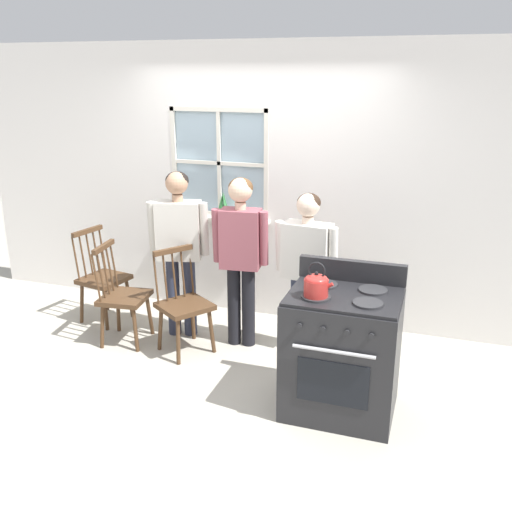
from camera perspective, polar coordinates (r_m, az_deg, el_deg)
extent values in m
plane|color=#B2AD9E|center=(4.86, -4.61, -11.85)|extent=(16.00, 16.00, 0.00)
cube|color=white|center=(6.57, -17.05, 7.88)|extent=(2.24, 0.06, 2.70)
cube|color=white|center=(5.37, 17.55, 5.72)|extent=(3.14, 0.06, 2.70)
cube|color=white|center=(6.00, -3.44, -0.62)|extent=(1.02, 0.06, 1.01)
cube|color=white|center=(5.68, -3.82, 17.73)|extent=(1.02, 0.06, 0.62)
cube|color=silver|center=(5.79, -3.83, 3.74)|extent=(1.08, 0.10, 0.03)
cube|color=#9EB7C6|center=(5.76, -3.60, 9.29)|extent=(0.96, 0.01, 1.02)
cube|color=silver|center=(5.73, -3.72, 9.24)|extent=(0.04, 0.02, 1.08)
cube|color=silver|center=(5.73, -3.72, 9.24)|extent=(1.02, 0.02, 0.04)
cube|color=silver|center=(5.93, -8.18, 9.40)|extent=(0.04, 0.03, 1.08)
cube|color=silver|center=(5.56, 1.03, 9.02)|extent=(0.04, 0.03, 1.08)
cube|color=silver|center=(5.68, -3.82, 14.42)|extent=(1.02, 0.03, 0.04)
cube|color=silver|center=(5.83, -3.61, 4.21)|extent=(1.02, 0.03, 0.04)
cube|color=#4C331E|center=(5.38, -12.99, -4.06)|extent=(0.45, 0.47, 0.04)
cylinder|color=#4C331E|center=(5.27, -11.97, -7.21)|extent=(0.07, 0.07, 0.42)
cylinder|color=#4C331E|center=(5.55, -10.59, -5.77)|extent=(0.07, 0.07, 0.42)
cylinder|color=#4C331E|center=(5.40, -15.12, -6.82)|extent=(0.07, 0.07, 0.42)
cylinder|color=#4C331E|center=(5.67, -13.61, -5.44)|extent=(0.07, 0.07, 0.42)
cylinder|color=#4C331E|center=(5.22, -15.67, -2.26)|extent=(0.07, 0.03, 0.46)
cylinder|color=#4C331E|center=(5.29, -15.24, -1.93)|extent=(0.07, 0.03, 0.46)
cylinder|color=#4C331E|center=(5.37, -14.81, -1.61)|extent=(0.07, 0.03, 0.46)
cylinder|color=#4C331E|center=(5.45, -14.40, -1.30)|extent=(0.07, 0.03, 0.46)
cylinder|color=#4C331E|center=(5.52, -14.01, -1.00)|extent=(0.07, 0.03, 0.46)
cube|color=#4C331E|center=(5.30, -15.02, 0.89)|extent=(0.09, 0.38, 0.04)
cube|color=#4C331E|center=(5.09, -7.13, -5.00)|extent=(0.57, 0.57, 0.04)
cylinder|color=#4C331E|center=(4.99, -7.79, -8.45)|extent=(0.06, 0.09, 0.42)
cylinder|color=#4C331E|center=(5.14, -4.47, -7.48)|extent=(0.09, 0.06, 0.42)
cylinder|color=#4C331E|center=(5.24, -9.54, -7.17)|extent=(0.09, 0.06, 0.42)
cylinder|color=#4C331E|center=(5.39, -6.34, -6.29)|extent=(0.06, 0.09, 0.42)
cylinder|color=#4C331E|center=(5.07, -9.96, -2.44)|extent=(0.06, 0.05, 0.46)
cylinder|color=#4C331E|center=(5.11, -9.07, -2.24)|extent=(0.06, 0.05, 0.46)
cylinder|color=#4C331E|center=(5.15, -8.19, -2.03)|extent=(0.06, 0.05, 0.46)
cylinder|color=#4C331E|center=(5.19, -7.32, -1.83)|extent=(0.06, 0.05, 0.46)
cylinder|color=#4C331E|center=(5.23, -6.47, -1.63)|extent=(0.06, 0.05, 0.46)
cube|color=#4C331E|center=(5.07, -8.31, 0.58)|extent=(0.25, 0.34, 0.04)
cube|color=#4C331E|center=(5.89, -14.96, -2.26)|extent=(0.47, 0.49, 0.04)
cylinder|color=#4C331E|center=(5.76, -14.80, -5.19)|extent=(0.07, 0.08, 0.42)
cylinder|color=#4C331E|center=(5.98, -12.55, -4.12)|extent=(0.08, 0.07, 0.42)
cylinder|color=#4C331E|center=(5.97, -17.02, -4.53)|extent=(0.08, 0.07, 0.42)
cylinder|color=#4C331E|center=(6.19, -14.76, -3.52)|extent=(0.07, 0.08, 0.42)
cylinder|color=#4C331E|center=(5.82, -17.57, -0.35)|extent=(0.07, 0.03, 0.46)
cylinder|color=#4C331E|center=(5.88, -16.93, -0.11)|extent=(0.07, 0.03, 0.46)
cylinder|color=#4C331E|center=(5.93, -16.31, 0.13)|extent=(0.07, 0.03, 0.46)
cylinder|color=#4C331E|center=(5.99, -15.70, 0.36)|extent=(0.07, 0.03, 0.46)
cylinder|color=#4C331E|center=(6.05, -15.11, 0.58)|extent=(0.07, 0.03, 0.46)
cube|color=#4C331E|center=(5.87, -16.52, 2.41)|extent=(0.11, 0.38, 0.04)
cylinder|color=#2D3347|center=(5.47, -8.24, -4.01)|extent=(0.12, 0.12, 0.76)
cylinder|color=#2D3347|center=(5.44, -6.65, -4.07)|extent=(0.12, 0.12, 0.76)
cube|color=beige|center=(5.25, -7.73, 2.56)|extent=(0.44, 0.30, 0.54)
cylinder|color=beige|center=(5.28, -10.32, 2.76)|extent=(0.10, 0.13, 0.50)
cylinder|color=beige|center=(5.18, -5.20, 2.69)|extent=(0.10, 0.13, 0.50)
cylinder|color=tan|center=(5.18, -7.87, 5.77)|extent=(0.10, 0.10, 0.07)
sphere|color=tan|center=(5.15, -7.93, 7.24)|extent=(0.20, 0.20, 0.20)
ellipsoid|color=black|center=(5.16, -7.90, 7.47)|extent=(0.21, 0.21, 0.17)
cylinder|color=black|center=(5.23, -2.20, -4.95)|extent=(0.12, 0.12, 0.75)
cylinder|color=black|center=(5.20, -0.76, -5.08)|extent=(0.12, 0.12, 0.75)
cube|color=#934C56|center=(5.00, -1.54, 1.74)|extent=(0.37, 0.25, 0.53)
cylinder|color=#934C56|center=(5.03, -3.95, 2.05)|extent=(0.09, 0.12, 0.49)
cylinder|color=#934C56|center=(4.93, 0.79, 1.76)|extent=(0.09, 0.12, 0.49)
cylinder|color=beige|center=(4.93, -1.57, 5.04)|extent=(0.10, 0.10, 0.06)
sphere|color=beige|center=(4.90, -1.59, 6.60)|extent=(0.21, 0.21, 0.21)
ellipsoid|color=brown|center=(4.91, -1.55, 6.85)|extent=(0.21, 0.21, 0.17)
cylinder|color=#2D3347|center=(5.15, 4.10, -5.69)|extent=(0.12, 0.12, 0.70)
cylinder|color=#2D3347|center=(5.10, 5.75, -5.99)|extent=(0.12, 0.12, 0.70)
cube|color=white|center=(4.92, 5.11, 0.50)|extent=(0.43, 0.26, 0.49)
cylinder|color=white|center=(4.98, 2.42, 1.03)|extent=(0.09, 0.12, 0.46)
cylinder|color=white|center=(4.81, 7.72, 0.28)|extent=(0.09, 0.12, 0.46)
cylinder|color=beige|center=(4.84, 5.20, 3.61)|extent=(0.10, 0.10, 0.06)
sphere|color=beige|center=(4.81, 5.24, 5.09)|extent=(0.20, 0.20, 0.20)
ellipsoid|color=#332319|center=(4.82, 5.31, 5.33)|extent=(0.20, 0.20, 0.16)
cube|color=#232326|center=(4.25, 8.56, -9.76)|extent=(0.80, 0.64, 0.90)
cube|color=black|center=(4.06, 8.86, -3.97)|extent=(0.78, 0.61, 0.02)
cylinder|color=#2D2D30|center=(3.96, 5.99, -4.10)|extent=(0.20, 0.20, 0.02)
cylinder|color=#2D2D30|center=(3.91, 11.12, -4.67)|extent=(0.20, 0.20, 0.02)
cylinder|color=#2D2D30|center=(4.20, 6.77, -2.85)|extent=(0.20, 0.20, 0.02)
cylinder|color=#2D2D30|center=(4.15, 11.62, -3.37)|extent=(0.20, 0.20, 0.02)
cube|color=#232326|center=(4.29, 9.60, -1.45)|extent=(0.80, 0.06, 0.16)
cube|color=black|center=(4.00, 7.66, -12.52)|extent=(0.49, 0.01, 0.32)
cylinder|color=silver|center=(3.86, 7.75, -9.44)|extent=(0.56, 0.02, 0.02)
cylinder|color=#232326|center=(3.85, 4.37, -6.99)|extent=(0.04, 0.02, 0.04)
cylinder|color=#232326|center=(3.82, 6.70, -7.29)|extent=(0.04, 0.02, 0.04)
cylinder|color=#232326|center=(3.79, 9.07, -7.57)|extent=(0.04, 0.02, 0.04)
cylinder|color=#232326|center=(3.77, 11.47, -7.85)|extent=(0.04, 0.02, 0.04)
cylinder|color=red|center=(3.94, 6.03, -3.17)|extent=(0.17, 0.17, 0.12)
ellipsoid|color=red|center=(3.92, 6.05, -2.35)|extent=(0.16, 0.16, 0.07)
sphere|color=black|center=(3.90, 6.08, -1.73)|extent=(0.03, 0.03, 0.03)
cylinder|color=red|center=(3.92, 7.19, -3.05)|extent=(0.08, 0.03, 0.07)
torus|color=black|center=(3.90, 6.09, -1.45)|extent=(0.12, 0.01, 0.12)
cylinder|color=beige|center=(5.74, -3.31, 4.26)|extent=(0.13, 0.13, 0.09)
cylinder|color=#33261C|center=(5.73, -3.32, 4.62)|extent=(0.11, 0.11, 0.01)
cone|color=#2D7038|center=(5.71, -3.15, 5.57)|extent=(0.06, 0.05, 0.18)
cone|color=#2D7038|center=(5.74, -3.24, 5.11)|extent=(0.04, 0.05, 0.08)
cone|color=#2D7038|center=(5.73, -3.43, 5.50)|extent=(0.07, 0.07, 0.17)
cone|color=#2D7038|center=(5.71, -3.52, 5.40)|extent=(0.05, 0.04, 0.15)
cone|color=#2D7038|center=(5.70, -3.42, 5.06)|extent=(0.04, 0.05, 0.09)
cone|color=#2D7038|center=(5.69, -3.24, 5.56)|extent=(0.08, 0.07, 0.19)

